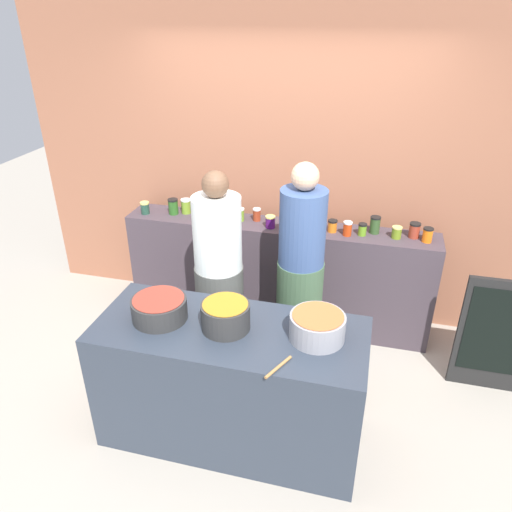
{
  "coord_description": "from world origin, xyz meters",
  "views": [
    {
      "loc": [
        0.77,
        -2.61,
        2.66
      ],
      "look_at": [
        0.0,
        0.35,
        1.05
      ],
      "focal_mm": 34.0,
      "sensor_mm": 36.0,
      "label": 1
    }
  ],
  "objects_px": {
    "preserve_jar_7": "(270,222)",
    "preserve_jar_10": "(347,229)",
    "preserve_jar_2": "(186,206)",
    "chalkboard_sign": "(496,336)",
    "preserve_jar_11": "(362,229)",
    "cook_with_tongs": "(219,285)",
    "preserve_jar_0": "(145,208)",
    "preserve_jar_12": "(375,225)",
    "preserve_jar_15": "(428,235)",
    "cook_in_cap": "(300,281)",
    "preserve_jar_3": "(199,212)",
    "preserve_jar_14": "(414,230)",
    "preserve_jar_4": "(225,214)",
    "cooking_pot_left": "(159,309)",
    "preserve_jar_8": "(311,218)",
    "wooden_spoon": "(278,367)",
    "preserve_jar_13": "(397,232)",
    "cooking_pot_center": "(226,316)",
    "preserve_jar_5": "(239,214)",
    "preserve_jar_1": "(173,206)",
    "preserve_jar_9": "(332,226)",
    "preserve_jar_6": "(257,214)",
    "cooking_pot_right": "(317,327)"
  },
  "relations": [
    {
      "from": "preserve_jar_11",
      "to": "preserve_jar_14",
      "type": "bearing_deg",
      "value": 8.25
    },
    {
      "from": "preserve_jar_12",
      "to": "preserve_jar_14",
      "type": "relative_size",
      "value": 1.14
    },
    {
      "from": "preserve_jar_5",
      "to": "cook_in_cap",
      "type": "height_order",
      "value": "cook_in_cap"
    },
    {
      "from": "preserve_jar_4",
      "to": "preserve_jar_5",
      "type": "bearing_deg",
      "value": 17.85
    },
    {
      "from": "preserve_jar_12",
      "to": "cooking_pot_center",
      "type": "distance_m",
      "value": 1.66
    },
    {
      "from": "cook_in_cap",
      "to": "preserve_jar_3",
      "type": "bearing_deg",
      "value": 152.03
    },
    {
      "from": "cooking_pot_left",
      "to": "cook_in_cap",
      "type": "height_order",
      "value": "cook_in_cap"
    },
    {
      "from": "preserve_jar_15",
      "to": "cooking_pot_left",
      "type": "relative_size",
      "value": 0.34
    },
    {
      "from": "preserve_jar_3",
      "to": "preserve_jar_6",
      "type": "bearing_deg",
      "value": 7.83
    },
    {
      "from": "preserve_jar_15",
      "to": "chalkboard_sign",
      "type": "bearing_deg",
      "value": -39.71
    },
    {
      "from": "wooden_spoon",
      "to": "preserve_jar_11",
      "type": "bearing_deg",
      "value": 78.48
    },
    {
      "from": "cook_with_tongs",
      "to": "chalkboard_sign",
      "type": "height_order",
      "value": "cook_with_tongs"
    },
    {
      "from": "wooden_spoon",
      "to": "preserve_jar_7",
      "type": "bearing_deg",
      "value": 104.61
    },
    {
      "from": "preserve_jar_12",
      "to": "preserve_jar_14",
      "type": "xyz_separation_m",
      "value": [
        0.31,
        -0.01,
        -0.01
      ]
    },
    {
      "from": "preserve_jar_12",
      "to": "cooking_pot_right",
      "type": "height_order",
      "value": "preserve_jar_12"
    },
    {
      "from": "preserve_jar_1",
      "to": "preserve_jar_13",
      "type": "relative_size",
      "value": 1.44
    },
    {
      "from": "cook_in_cap",
      "to": "cook_with_tongs",
      "type": "bearing_deg",
      "value": -164.34
    },
    {
      "from": "preserve_jar_1",
      "to": "preserve_jar_9",
      "type": "height_order",
      "value": "preserve_jar_1"
    },
    {
      "from": "preserve_jar_0",
      "to": "preserve_jar_9",
      "type": "height_order",
      "value": "preserve_jar_0"
    },
    {
      "from": "preserve_jar_9",
      "to": "preserve_jar_12",
      "type": "relative_size",
      "value": 0.72
    },
    {
      "from": "preserve_jar_0",
      "to": "preserve_jar_12",
      "type": "bearing_deg",
      "value": 2.71
    },
    {
      "from": "preserve_jar_9",
      "to": "preserve_jar_4",
      "type": "bearing_deg",
      "value": -179.52
    },
    {
      "from": "preserve_jar_11",
      "to": "cook_with_tongs",
      "type": "distance_m",
      "value": 1.25
    },
    {
      "from": "preserve_jar_4",
      "to": "preserve_jar_11",
      "type": "height_order",
      "value": "preserve_jar_4"
    },
    {
      "from": "preserve_jar_9",
      "to": "cook_in_cap",
      "type": "xyz_separation_m",
      "value": [
        -0.17,
        -0.53,
        -0.25
      ]
    },
    {
      "from": "preserve_jar_11",
      "to": "preserve_jar_14",
      "type": "height_order",
      "value": "preserve_jar_14"
    },
    {
      "from": "preserve_jar_7",
      "to": "cook_in_cap",
      "type": "xyz_separation_m",
      "value": [
        0.35,
        -0.49,
        -0.25
      ]
    },
    {
      "from": "cook_with_tongs",
      "to": "preserve_jar_1",
      "type": "bearing_deg",
      "value": 132.39
    },
    {
      "from": "preserve_jar_7",
      "to": "cooking_pot_center",
      "type": "bearing_deg",
      "value": -88.79
    },
    {
      "from": "preserve_jar_0",
      "to": "cooking_pot_right",
      "type": "bearing_deg",
      "value": -36.85
    },
    {
      "from": "preserve_jar_13",
      "to": "cook_with_tongs",
      "type": "distance_m",
      "value": 1.48
    },
    {
      "from": "preserve_jar_11",
      "to": "cook_with_tongs",
      "type": "bearing_deg",
      "value": -145.22
    },
    {
      "from": "wooden_spoon",
      "to": "cook_with_tongs",
      "type": "bearing_deg",
      "value": 124.67
    },
    {
      "from": "preserve_jar_8",
      "to": "cook_in_cap",
      "type": "height_order",
      "value": "cook_in_cap"
    },
    {
      "from": "preserve_jar_2",
      "to": "preserve_jar_7",
      "type": "xyz_separation_m",
      "value": [
        0.81,
        -0.12,
        -0.01
      ]
    },
    {
      "from": "preserve_jar_7",
      "to": "chalkboard_sign",
      "type": "xyz_separation_m",
      "value": [
        1.81,
        -0.41,
        -0.54
      ]
    },
    {
      "from": "preserve_jar_3",
      "to": "preserve_jar_4",
      "type": "height_order",
      "value": "preserve_jar_4"
    },
    {
      "from": "cooking_pot_left",
      "to": "preserve_jar_7",
      "type": "bearing_deg",
      "value": 72.99
    },
    {
      "from": "preserve_jar_7",
      "to": "preserve_jar_10",
      "type": "relative_size",
      "value": 0.88
    },
    {
      "from": "chalkboard_sign",
      "to": "cooking_pot_left",
      "type": "bearing_deg",
      "value": -157.42
    },
    {
      "from": "preserve_jar_10",
      "to": "wooden_spoon",
      "type": "bearing_deg",
      "value": -97.75
    },
    {
      "from": "preserve_jar_0",
      "to": "cooking_pot_center",
      "type": "xyz_separation_m",
      "value": [
        1.18,
        -1.34,
        -0.06
      ]
    },
    {
      "from": "preserve_jar_4",
      "to": "cooking_pot_center",
      "type": "distance_m",
      "value": 1.44
    },
    {
      "from": "preserve_jar_7",
      "to": "cook_in_cap",
      "type": "bearing_deg",
      "value": -54.41
    },
    {
      "from": "preserve_jar_14",
      "to": "cook_in_cap",
      "type": "distance_m",
      "value": 1.04
    },
    {
      "from": "preserve_jar_7",
      "to": "preserve_jar_8",
      "type": "distance_m",
      "value": 0.35
    },
    {
      "from": "preserve_jar_7",
      "to": "preserve_jar_12",
      "type": "bearing_deg",
      "value": 7.38
    },
    {
      "from": "preserve_jar_2",
      "to": "chalkboard_sign",
      "type": "xyz_separation_m",
      "value": [
        2.62,
        -0.53,
        -0.56
      ]
    },
    {
      "from": "preserve_jar_14",
      "to": "cooking_pot_center",
      "type": "xyz_separation_m",
      "value": [
        -1.14,
        -1.43,
        -0.07
      ]
    },
    {
      "from": "preserve_jar_6",
      "to": "cooking_pot_left",
      "type": "height_order",
      "value": "preserve_jar_6"
    }
  ]
}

